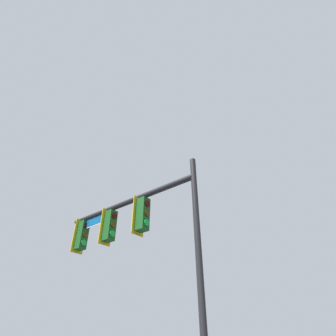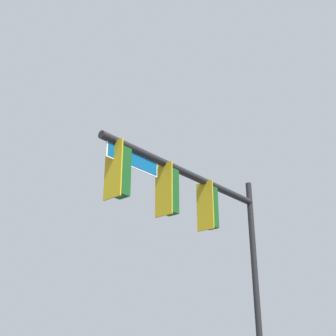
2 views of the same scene
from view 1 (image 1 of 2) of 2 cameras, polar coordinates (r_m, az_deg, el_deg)
signal_pole_near at (r=9.03m, az=-8.99°, el=-12.57°), size 5.90×0.55×6.55m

